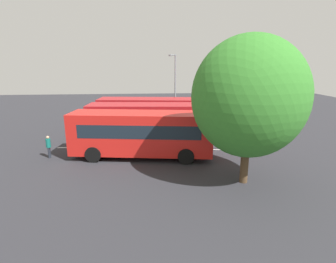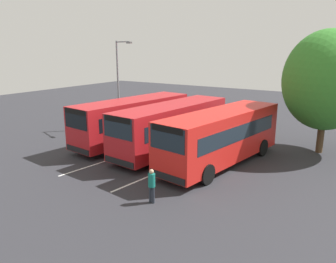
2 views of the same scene
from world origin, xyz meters
name	(u,v)px [view 1 (image 1 of 2)]	position (x,y,z in m)	size (l,w,h in m)	color
ground_plane	(152,142)	(0.00, 0.00, 0.00)	(72.30, 72.30, 0.00)	#2B2B30
bus_far_left	(150,113)	(0.07, -3.59, 1.78)	(9.98, 3.62, 3.21)	#AD191E
bus_center_left	(147,121)	(0.36, -0.05, 1.78)	(9.94, 3.35, 3.21)	#AD191E
bus_center_right	(141,133)	(0.81, 3.70, 1.78)	(10.01, 3.85, 3.21)	red
pedestrian	(48,145)	(7.28, 3.30, 0.94)	(0.33, 0.33, 1.60)	#232833
street_lamp	(175,84)	(-2.73, -7.22, 4.26)	(1.00, 2.31, 7.37)	gray
depot_tree	(250,97)	(-4.96, 8.29, 4.79)	(6.09, 5.48, 8.00)	#4C3823
lane_stripe_outer_left	(151,136)	(0.00, -1.91, 0.00)	(15.09, 0.12, 0.01)	silver
lane_stripe_inner_left	(152,149)	(0.00, 1.91, 0.00)	(15.09, 0.12, 0.01)	silver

